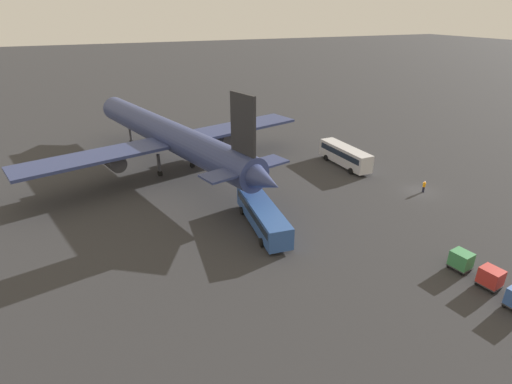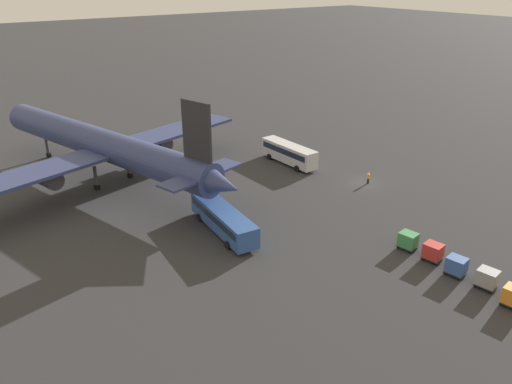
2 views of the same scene
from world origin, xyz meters
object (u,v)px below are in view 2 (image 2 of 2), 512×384
at_px(airplane, 103,145).
at_px(worker_person, 368,178).
at_px(cargo_cart_blue, 456,265).
at_px(shuttle_bus_near, 289,152).
at_px(shuttle_bus_far, 223,218).
at_px(cargo_cart_green, 408,240).
at_px(cargo_cart_red, 433,251).
at_px(cargo_cart_grey, 487,278).

distance_m(airplane, worker_person, 39.58).
height_order(worker_person, cargo_cart_blue, cargo_cart_blue).
distance_m(airplane, shuttle_bus_near, 29.16).
distance_m(airplane, shuttle_bus_far, 24.69).
xyz_separation_m(shuttle_bus_near, worker_person, (-13.50, -4.34, -1.10)).
bearing_deg(cargo_cart_green, shuttle_bus_far, 43.26).
relative_size(shuttle_bus_far, cargo_cart_blue, 5.87).
relative_size(airplane, cargo_cart_green, 23.54).
bearing_deg(cargo_cart_blue, cargo_cart_green, -1.83).
xyz_separation_m(cargo_cart_blue, cargo_cart_red, (3.20, -0.43, 0.00)).
xyz_separation_m(shuttle_bus_near, cargo_cart_grey, (-39.06, 6.10, -0.78)).
height_order(shuttle_bus_far, cargo_cart_green, shuttle_bus_far).
bearing_deg(cargo_cart_blue, airplane, 24.14).
bearing_deg(worker_person, cargo_cart_green, 146.17).
bearing_deg(cargo_cart_grey, cargo_cart_green, 1.57).
xyz_separation_m(cargo_cart_grey, cargo_cart_red, (6.39, 0.04, 0.00)).
bearing_deg(shuttle_bus_near, cargo_cart_grey, 169.09).
bearing_deg(shuttle_bus_far, cargo_cart_red, -135.94).
xyz_separation_m(shuttle_bus_near, cargo_cart_green, (-29.47, 6.36, -0.78)).
bearing_deg(airplane, cargo_cart_red, -169.09).
distance_m(shuttle_bus_far, cargo_cart_grey, 29.59).
bearing_deg(shuttle_bus_near, airplane, 67.71).
height_order(cargo_cart_red, cargo_cart_green, same).
bearing_deg(shuttle_bus_far, cargo_cart_green, -131.15).
bearing_deg(cargo_cart_green, cargo_cart_red, -176.03).
relative_size(shuttle_bus_near, cargo_cart_grey, 5.04).
bearing_deg(cargo_cart_blue, shuttle_bus_near, -10.38).
bearing_deg(shuttle_bus_far, worker_person, -84.07).
height_order(shuttle_bus_near, cargo_cart_grey, shuttle_bus_near).
bearing_deg(cargo_cart_red, worker_person, -28.67).
relative_size(shuttle_bus_near, worker_person, 6.51).
xyz_separation_m(airplane, cargo_cart_grey, (-49.07, -21.03, -4.59)).
bearing_deg(cargo_cart_grey, cargo_cart_blue, 8.33).
xyz_separation_m(cargo_cart_red, cargo_cart_green, (3.20, 0.22, 0.00)).
height_order(shuttle_bus_near, cargo_cart_red, shuttle_bus_near).
height_order(shuttle_bus_far, cargo_cart_red, shuttle_bus_far).
height_order(worker_person, cargo_cart_grey, cargo_cart_grey).
bearing_deg(shuttle_bus_near, cargo_cart_red, 167.32).
bearing_deg(shuttle_bus_near, cargo_cart_blue, 167.59).
xyz_separation_m(airplane, worker_person, (-23.51, -31.47, -4.91)).
xyz_separation_m(cargo_cart_blue, cargo_cart_green, (6.39, -0.20, 0.00)).
distance_m(shuttle_bus_far, cargo_cart_green, 21.74).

